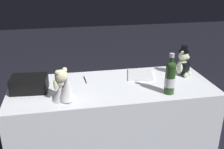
{
  "coord_description": "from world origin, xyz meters",
  "views": [
    {
      "loc": [
        0.39,
        2.04,
        1.69
      ],
      "look_at": [
        0.0,
        0.0,
        0.84
      ],
      "focal_mm": 42.53,
      "sensor_mm": 36.0,
      "label": 1
    }
  ],
  "objects_px": {
    "signing_pen": "(85,80)",
    "guestbook": "(140,75)",
    "gift_case_black": "(29,84)",
    "champagne_bottle": "(170,77)",
    "teddy_bear_groom": "(184,64)",
    "teddy_bear_bride": "(64,87)"
  },
  "relations": [
    {
      "from": "signing_pen",
      "to": "champagne_bottle",
      "type": "bearing_deg",
      "value": 148.62
    },
    {
      "from": "champagne_bottle",
      "to": "signing_pen",
      "type": "relative_size",
      "value": 2.12
    },
    {
      "from": "champagne_bottle",
      "to": "signing_pen",
      "type": "height_order",
      "value": "champagne_bottle"
    },
    {
      "from": "teddy_bear_bride",
      "to": "guestbook",
      "type": "xyz_separation_m",
      "value": [
        -0.71,
        -0.37,
        -0.1
      ]
    },
    {
      "from": "signing_pen",
      "to": "guestbook",
      "type": "bearing_deg",
      "value": -178.46
    },
    {
      "from": "signing_pen",
      "to": "gift_case_black",
      "type": "height_order",
      "value": "gift_case_black"
    },
    {
      "from": "champagne_bottle",
      "to": "gift_case_black",
      "type": "bearing_deg",
      "value": -13.06
    },
    {
      "from": "signing_pen",
      "to": "guestbook",
      "type": "distance_m",
      "value": 0.52
    },
    {
      "from": "champagne_bottle",
      "to": "signing_pen",
      "type": "xyz_separation_m",
      "value": [
        0.64,
        -0.39,
        -0.14
      ]
    },
    {
      "from": "teddy_bear_bride",
      "to": "gift_case_black",
      "type": "height_order",
      "value": "teddy_bear_bride"
    },
    {
      "from": "teddy_bear_groom",
      "to": "gift_case_black",
      "type": "distance_m",
      "value": 1.38
    },
    {
      "from": "teddy_bear_bride",
      "to": "signing_pen",
      "type": "xyz_separation_m",
      "value": [
        -0.19,
        -0.35,
        -0.1
      ]
    },
    {
      "from": "teddy_bear_bride",
      "to": "champagne_bottle",
      "type": "relative_size",
      "value": 0.76
    },
    {
      "from": "teddy_bear_groom",
      "to": "champagne_bottle",
      "type": "distance_m",
      "value": 0.44
    },
    {
      "from": "signing_pen",
      "to": "guestbook",
      "type": "xyz_separation_m",
      "value": [
        -0.52,
        -0.01,
        0.0
      ]
    },
    {
      "from": "teddy_bear_groom",
      "to": "gift_case_black",
      "type": "height_order",
      "value": "teddy_bear_groom"
    },
    {
      "from": "champagne_bottle",
      "to": "guestbook",
      "type": "relative_size",
      "value": 1.2
    },
    {
      "from": "teddy_bear_groom",
      "to": "champagne_bottle",
      "type": "xyz_separation_m",
      "value": [
        0.27,
        0.34,
        0.03
      ]
    },
    {
      "from": "teddy_bear_groom",
      "to": "guestbook",
      "type": "xyz_separation_m",
      "value": [
        0.39,
        -0.06,
        -0.1
      ]
    },
    {
      "from": "gift_case_black",
      "to": "champagne_bottle",
      "type": "bearing_deg",
      "value": 166.94
    },
    {
      "from": "signing_pen",
      "to": "teddy_bear_groom",
      "type": "bearing_deg",
      "value": 176.97
    },
    {
      "from": "teddy_bear_groom",
      "to": "guestbook",
      "type": "height_order",
      "value": "teddy_bear_groom"
    }
  ]
}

